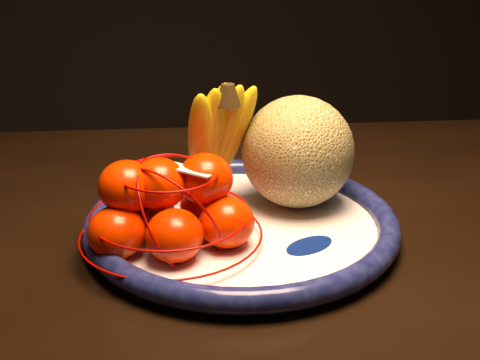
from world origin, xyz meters
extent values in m
cube|color=black|center=(0.11, 0.01, 0.75)|extent=(1.64, 1.09, 0.04)
cylinder|color=white|center=(0.00, 0.02, 0.78)|extent=(0.36, 0.36, 0.02)
torus|color=#060B35|center=(0.00, 0.02, 0.79)|extent=(0.40, 0.40, 0.03)
cylinder|color=white|center=(0.00, 0.02, 0.78)|extent=(0.17, 0.17, 0.01)
ellipsoid|color=navy|center=(0.07, -0.06, 0.79)|extent=(0.15, 0.12, 0.00)
ellipsoid|color=navy|center=(-0.03, 0.11, 0.79)|extent=(0.10, 0.13, 0.00)
ellipsoid|color=navy|center=(-0.11, 0.02, 0.79)|extent=(0.11, 0.06, 0.00)
sphere|color=olive|center=(0.09, 0.06, 0.86)|extent=(0.15, 0.15, 0.15)
ellipsoid|color=yellow|center=(-0.04, 0.07, 0.88)|extent=(0.05, 0.11, 0.18)
ellipsoid|color=yellow|center=(-0.03, 0.08, 0.88)|extent=(0.05, 0.10, 0.18)
ellipsoid|color=yellow|center=(-0.02, 0.08, 0.88)|extent=(0.07, 0.10, 0.18)
ellipsoid|color=yellow|center=(-0.01, 0.08, 0.88)|extent=(0.09, 0.10, 0.18)
ellipsoid|color=yellow|center=(0.00, 0.09, 0.88)|extent=(0.11, 0.10, 0.18)
cone|color=black|center=(-0.02, 0.08, 0.96)|extent=(0.03, 0.03, 0.03)
ellipsoid|color=#FF2801|center=(-0.15, -0.04, 0.82)|extent=(0.07, 0.07, 0.06)
ellipsoid|color=#FF2801|center=(-0.09, -0.06, 0.82)|extent=(0.07, 0.07, 0.06)
ellipsoid|color=#FF2801|center=(-0.03, -0.04, 0.82)|extent=(0.07, 0.07, 0.06)
ellipsoid|color=#FF2801|center=(-0.11, 0.02, 0.82)|extent=(0.07, 0.07, 0.06)
ellipsoid|color=#FF2801|center=(-0.04, 0.02, 0.82)|extent=(0.07, 0.07, 0.06)
ellipsoid|color=#FF2801|center=(-0.10, -0.02, 0.86)|extent=(0.07, 0.07, 0.06)
ellipsoid|color=#FF2801|center=(-0.05, -0.01, 0.86)|extent=(0.07, 0.07, 0.06)
ellipsoid|color=#FF2801|center=(-0.14, -0.02, 0.86)|extent=(0.07, 0.07, 0.06)
torus|color=#A40400|center=(-0.09, -0.02, 0.80)|extent=(0.24, 0.24, 0.00)
torus|color=#A40400|center=(-0.09, -0.02, 0.83)|extent=(0.21, 0.21, 0.00)
torus|color=#A40400|center=(-0.09, -0.02, 0.88)|extent=(0.13, 0.13, 0.00)
torus|color=#A40400|center=(-0.09, -0.02, 0.82)|extent=(0.15, 0.09, 0.13)
torus|color=#A40400|center=(-0.09, -0.02, 0.82)|extent=(0.11, 0.16, 0.13)
torus|color=#A40400|center=(-0.09, -0.02, 0.82)|extent=(0.14, 0.15, 0.13)
cube|color=white|center=(-0.07, -0.02, 0.88)|extent=(0.08, 0.06, 0.01)
camera|label=1|loc=(-0.14, -0.66, 1.12)|focal=45.00mm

